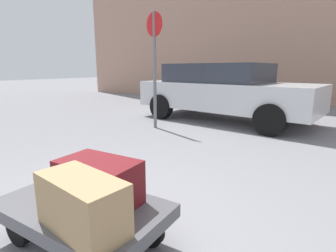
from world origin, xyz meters
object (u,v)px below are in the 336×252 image
Objects in this scene: luggage_cart at (82,212)px; no_parking_sign at (155,58)px; duffel_bag_tan_stacked_top at (82,204)px; parked_car at (224,90)px; duffel_bag_maroon_front_right at (99,182)px.

luggage_cart is 0.50× the size of no_parking_sign.
no_parking_sign is at bearing 116.66° from luggage_cart.
duffel_bag_tan_stacked_top reaches higher than luggage_cart.
duffel_bag_maroon_front_right is at bearing -79.74° from parked_car.
duffel_bag_maroon_front_right is 0.32m from duffel_bag_tan_stacked_top.
no_parking_sign is at bearing 127.34° from duffel_bag_tan_stacked_top.
no_parking_sign is (-2.08, 3.82, 1.00)m from duffel_bag_tan_stacked_top.
parked_car is at bearing 98.83° from duffel_bag_maroon_front_right.
no_parking_sign reaches higher than duffel_bag_tan_stacked_top.
luggage_cart is 0.27× the size of parked_car.
parked_car is 1.85× the size of no_parking_sign.
duffel_bag_maroon_front_right reaches higher than luggage_cart.
luggage_cart is at bearing -145.71° from duffel_bag_maroon_front_right.
luggage_cart is 0.27m from duffel_bag_maroon_front_right.
no_parking_sign reaches higher than duffel_bag_maroon_front_right.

